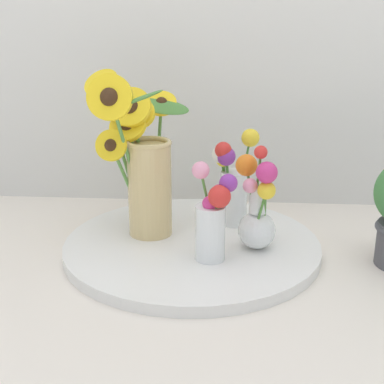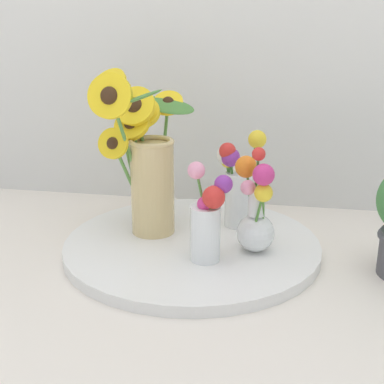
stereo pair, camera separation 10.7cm
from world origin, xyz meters
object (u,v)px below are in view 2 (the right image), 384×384
object	(u,v)px
serving_tray	(192,246)
vase_small_back	(237,181)
vase_small_center	(207,218)
vase_bulb_right	(255,212)
mason_jar_sunflowers	(146,161)

from	to	relation	value
serving_tray	vase_small_back	world-z (taller)	vase_small_back
vase_small_center	vase_bulb_right	world-z (taller)	vase_bulb_right
vase_small_center	vase_bulb_right	xyz separation A→B (m)	(0.09, 0.06, -0.00)
vase_bulb_right	mason_jar_sunflowers	bearing A→B (deg)	163.69
mason_jar_sunflowers	vase_small_back	distance (m)	0.20
serving_tray	mason_jar_sunflowers	size ratio (longest dim) A/B	1.51
mason_jar_sunflowers	vase_bulb_right	xyz separation A→B (m)	(0.23, -0.07, -0.07)
vase_small_back	vase_bulb_right	bearing A→B (deg)	-69.57
mason_jar_sunflowers	vase_small_center	size ratio (longest dim) A/B	1.84
mason_jar_sunflowers	serving_tray	bearing A→B (deg)	-21.46
vase_small_center	vase_bulb_right	distance (m)	0.10
serving_tray	vase_bulb_right	distance (m)	0.16
serving_tray	vase_bulb_right	xyz separation A→B (m)	(0.13, -0.03, 0.09)
vase_small_back	vase_small_center	bearing A→B (deg)	-100.93
serving_tray	vase_small_center	bearing A→B (deg)	-62.14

